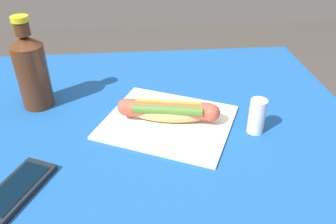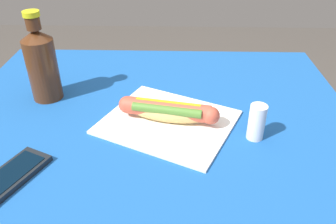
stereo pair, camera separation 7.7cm
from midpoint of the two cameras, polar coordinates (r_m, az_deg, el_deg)
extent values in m
cylinder|color=brown|center=(1.34, 11.57, -7.71)|extent=(0.07, 0.07, 0.74)
cylinder|color=brown|center=(1.35, -20.83, -9.20)|extent=(0.07, 0.07, 0.74)
cube|color=brown|center=(0.78, -5.36, -4.12)|extent=(0.90, 0.84, 0.03)
cube|color=#19519E|center=(0.77, -5.42, -3.11)|extent=(0.96, 0.90, 0.00)
cube|color=white|center=(0.79, -2.81, -1.74)|extent=(0.36, 0.34, 0.01)
ellipsoid|color=#DBB26B|center=(0.77, -2.86, -0.04)|extent=(0.19, 0.08, 0.05)
cylinder|color=#BC4C38|center=(0.77, -2.87, 0.34)|extent=(0.20, 0.08, 0.04)
sphere|color=#BC4C38|center=(0.79, -9.83, 0.71)|extent=(0.04, 0.04, 0.04)
sphere|color=#BC4C38|center=(0.76, 4.32, -0.06)|extent=(0.04, 0.04, 0.04)
cube|color=yellow|center=(0.76, -2.91, 1.50)|extent=(0.15, 0.04, 0.00)
cylinder|color=#4C7A2D|center=(0.75, -3.05, 0.21)|extent=(0.16, 0.05, 0.02)
cube|color=black|center=(0.69, -26.96, -11.59)|extent=(0.12, 0.16, 0.01)
cube|color=black|center=(0.69, -27.09, -11.21)|extent=(0.10, 0.14, 0.00)
cylinder|color=#4C2814|center=(0.89, -23.90, 5.34)|extent=(0.07, 0.07, 0.16)
cone|color=#4C2814|center=(0.86, -25.24, 10.68)|extent=(0.07, 0.07, 0.03)
cylinder|color=#4C2814|center=(0.85, -25.69, 12.41)|extent=(0.03, 0.03, 0.03)
cylinder|color=yellow|center=(0.85, -26.04, 13.75)|extent=(0.04, 0.04, 0.01)
cylinder|color=silver|center=(0.75, 11.80, -0.78)|extent=(0.04, 0.04, 0.08)
camera|label=1|loc=(0.04, -92.86, -1.84)|focal=36.56mm
camera|label=2|loc=(0.04, 87.14, 1.84)|focal=36.56mm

